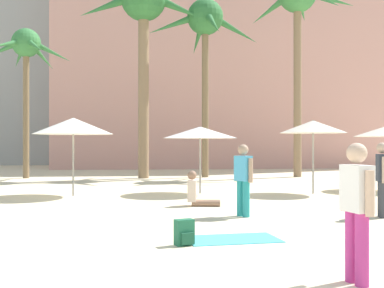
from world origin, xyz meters
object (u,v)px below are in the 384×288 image
object	(u,v)px
beach_towel	(233,239)
cafe_umbrella_5	(313,127)
person_near_left	(382,176)
palm_tree_far_left	(298,8)
cafe_umbrella_1	(73,126)
person_near_right	(243,177)
palm_tree_far_right	(26,54)
palm_tree_left	(205,28)
person_far_left	(357,207)
backpack	(185,233)
palm_tree_center	(143,13)
cafe_umbrella_3	(200,132)
person_mid_right	(197,193)

from	to	relation	value
beach_towel	cafe_umbrella_5	bearing A→B (deg)	61.63
beach_towel	person_near_left	xyz separation A→B (m)	(3.80, 2.21, 0.91)
palm_tree_far_left	cafe_umbrella_5	bearing A→B (deg)	-104.34
cafe_umbrella_1	person_near_right	xyz separation A→B (m)	(4.52, -4.90, -1.33)
palm_tree_far_right	palm_tree_left	bearing A→B (deg)	-0.47
person_far_left	person_near_right	world-z (taller)	person_far_left
cafe_umbrella_5	person_near_left	world-z (taller)	cafe_umbrella_5
palm_tree_left	backpack	size ratio (longest dim) A/B	21.28
palm_tree_far_right	person_near_right	world-z (taller)	palm_tree_far_right
cafe_umbrella_5	person_near_right	xyz separation A→B (m)	(-3.35, -4.90, -1.33)
palm_tree_far_left	person_near_right	size ratio (longest dim) A/B	6.24
palm_tree_left	palm_tree_center	world-z (taller)	palm_tree_center
palm_tree_center	palm_tree_far_right	world-z (taller)	palm_tree_center
palm_tree_far_right	cafe_umbrella_1	size ratio (longest dim) A/B	2.87
cafe_umbrella_1	beach_towel	bearing A→B (deg)	-63.14
palm_tree_center	person_far_left	bearing A→B (deg)	-81.84
cafe_umbrella_3	person_mid_right	xyz separation A→B (m)	(-0.44, -3.27, -1.70)
cafe_umbrella_5	backpack	bearing A→B (deg)	-121.86
cafe_umbrella_1	beach_towel	distance (m)	8.72
palm_tree_far_left	person_near_right	xyz separation A→B (m)	(-5.45, -13.11, -7.67)
palm_tree_left	cafe_umbrella_5	xyz separation A→B (m)	(2.61, -8.44, -5.26)
person_near_left	person_near_right	xyz separation A→B (m)	(-3.09, 0.41, -0.02)
person_mid_right	person_near_right	distance (m)	2.24
palm_tree_far_right	person_near_left	distance (m)	18.46
palm_tree_far_left	beach_towel	xyz separation A→B (m)	(-6.16, -15.73, -8.56)
backpack	beach_towel	bearing A→B (deg)	94.71
palm_tree_far_right	person_far_left	xyz separation A→B (m)	(8.29, -18.82, -5.15)
cafe_umbrella_3	person_near_right	bearing A→B (deg)	-85.64
cafe_umbrella_3	beach_towel	world-z (taller)	cafe_umbrella_3
palm_tree_far_left	palm_tree_left	world-z (taller)	palm_tree_far_left
palm_tree_center	cafe_umbrella_1	xyz separation A→B (m)	(-2.17, -7.97, -5.82)
backpack	person_near_right	distance (m)	3.48
cafe_umbrella_1	palm_tree_far_right	bearing A→B (deg)	112.38
palm_tree_left	palm_tree_far_right	world-z (taller)	palm_tree_left
palm_tree_far_right	person_near_left	world-z (taller)	palm_tree_far_right
beach_towel	person_mid_right	world-z (taller)	person_mid_right
palm_tree_left	person_near_left	distance (m)	15.42
beach_towel	person_near_right	distance (m)	2.85
person_far_left	person_near_right	distance (m)	5.41
palm_tree_center	person_near_left	world-z (taller)	palm_tree_center
palm_tree_far_left	person_far_left	bearing A→B (deg)	-105.62
person_near_left	cafe_umbrella_1	bearing A→B (deg)	-18.29
person_far_left	person_near_right	size ratio (longest dim) A/B	1.01
palm_tree_far_right	person_mid_right	xyz separation A→B (m)	(7.18, -11.41, -5.72)
palm_tree_left	person_mid_right	xyz separation A→B (m)	(-1.58, -11.33, -7.15)
cafe_umbrella_1	backpack	size ratio (longest dim) A/B	6.05
cafe_umbrella_1	cafe_umbrella_5	world-z (taller)	cafe_umbrella_1
palm_tree_far_right	backpack	bearing A→B (deg)	-68.59
palm_tree_left	backpack	bearing A→B (deg)	-98.04
palm_tree_far_right	person_mid_right	size ratio (longest dim) A/B	7.74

